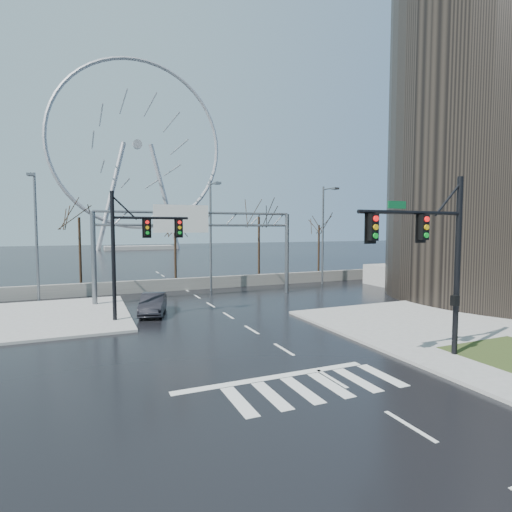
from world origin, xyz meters
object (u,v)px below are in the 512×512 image
signal_mast_near (436,249)px  ferris_wheel (138,151)px  sign_gantry (195,235)px  car (153,304)px  signal_mast_far (133,243)px

signal_mast_near → ferris_wheel: bearing=90.1°
sign_gantry → ferris_wheel: 82.91m
signal_mast_near → ferris_wheel: 101.29m
sign_gantry → ferris_wheel: bearing=86.2°
sign_gantry → car: 7.60m
car → signal_mast_near: bearing=-41.0°
signal_mast_near → sign_gantry: bearing=106.2°
signal_mast_far → sign_gantry: bearing=47.5°
signal_mast_far → ferris_wheel: size_ratio=0.16×
signal_mast_near → car: 17.86m
signal_mast_near → car: bearing=123.7°
signal_mast_far → ferris_wheel: bearing=82.8°
sign_gantry → ferris_wheel: size_ratio=0.32×
ferris_wheel → car: bearing=-96.4°
car → sign_gantry: bearing=63.2°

